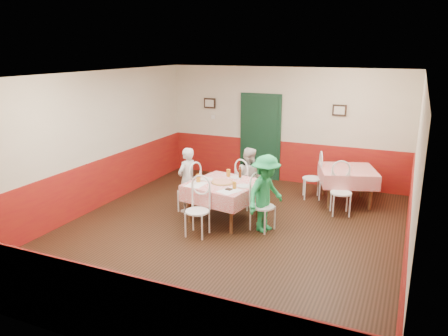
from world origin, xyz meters
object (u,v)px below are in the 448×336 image
at_px(pizza, 222,182).
at_px(glass_c, 228,173).
at_px(second_table, 347,186).
at_px(diner_right, 266,194).
at_px(wallet, 229,189).
at_px(diner_left, 187,180).
at_px(chair_second_b, 341,193).
at_px(diner_far, 248,177).
at_px(chair_left, 189,190).
at_px(chair_near, 197,211).
at_px(beer_bottle, 240,173).
at_px(chair_second_a, 312,178).
at_px(chair_right, 263,207).
at_px(glass_a, 198,178).
at_px(chair_far, 247,187).
at_px(main_table, 224,202).
at_px(glass_b, 234,185).

distance_m(pizza, glass_c, 0.45).
xyz_separation_m(second_table, diner_right, (-1.12, -2.13, 0.34)).
xyz_separation_m(wallet, diner_left, (-1.14, 0.52, -0.11)).
distance_m(chair_second_b, diner_far, 1.89).
bearing_deg(diner_far, chair_left, 36.30).
bearing_deg(chair_near, beer_bottle, 73.05).
xyz_separation_m(chair_second_a, beer_bottle, (-1.09, -1.58, 0.42)).
xyz_separation_m(chair_right, glass_a, (-1.30, -0.01, 0.39)).
height_order(chair_far, wallet, chair_far).
bearing_deg(pizza, chair_second_b, 31.59).
bearing_deg(chair_far, chair_right, 145.95).
xyz_separation_m(glass_a, diner_left, (-0.42, 0.31, -0.17)).
xyz_separation_m(diner_left, diner_right, (1.77, -0.31, 0.05)).
height_order(diner_left, diner_far, diner_left).
distance_m(glass_a, diner_far, 1.23).
bearing_deg(chair_right, wallet, 125.91).
bearing_deg(main_table, chair_left, 169.97).
distance_m(chair_second_b, diner_left, 3.09).
height_order(main_table, chair_right, chair_right).
relative_size(chair_near, chair_second_a, 1.00).
height_order(second_table, glass_c, glass_c).
bearing_deg(wallet, glass_c, 123.69).
height_order(chair_right, chair_second_b, same).
xyz_separation_m(chair_right, diner_far, (-0.68, 1.03, 0.19)).
height_order(glass_a, diner_far, diner_far).
bearing_deg(diner_right, glass_a, 107.34).
height_order(wallet, diner_left, diner_left).
distance_m(chair_second_a, beer_bottle, 1.96).
relative_size(chair_right, diner_left, 0.68).
xyz_separation_m(second_table, wallet, (-1.76, -2.33, 0.40)).
bearing_deg(pizza, diner_far, 78.96).
xyz_separation_m(glass_a, diner_right, (1.35, 0.00, -0.12)).
bearing_deg(main_table, beer_bottle, 66.54).
height_order(main_table, diner_far, diner_far).
distance_m(beer_bottle, diner_far, 0.54).
height_order(chair_near, pizza, chair_near).
height_order(chair_second_b, diner_left, diner_left).
relative_size(main_table, glass_b, 9.50).
relative_size(chair_far, diner_far, 0.71).
distance_m(pizza, diner_right, 0.92).
relative_size(wallet, diner_left, 0.08).
bearing_deg(diner_far, diner_left, 34.66).
relative_size(pizza, diner_left, 0.31).
bearing_deg(glass_a, diner_right, 0.01).
bearing_deg(chair_near, chair_second_b, 41.24).
xyz_separation_m(main_table, diner_far, (0.16, 0.89, 0.26)).
relative_size(chair_near, glass_c, 6.26).
height_order(glass_c, diner_far, diner_far).
distance_m(main_table, chair_left, 0.85).
relative_size(glass_a, glass_c, 1.07).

